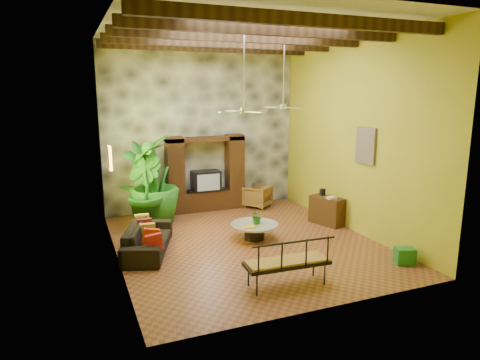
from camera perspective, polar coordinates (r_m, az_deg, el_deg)
name	(u,v)px	position (r m, az deg, el deg)	size (l,w,h in m)	color
ground	(245,242)	(10.54, 0.68, -8.27)	(7.00, 7.00, 0.00)	brown
ceiling	(246,27)	(10.00, 0.75, 19.74)	(6.00, 7.00, 0.02)	silver
back_wall	(201,128)	(13.25, -5.17, 6.92)	(6.00, 0.02, 5.00)	#9EA024
left_wall	(111,146)	(9.24, -16.77, 4.34)	(0.02, 7.00, 5.00)	#9EA024
right_wall	(353,135)	(11.45, 14.77, 5.81)	(0.02, 7.00, 5.00)	#9EA024
stone_accent_wall	(202,128)	(13.19, -5.10, 6.90)	(5.98, 0.10, 4.98)	#3A3D41
ceiling_beams	(246,37)	(9.97, 0.75, 18.49)	(5.95, 5.36, 0.22)	#322210
entertainment_center	(206,179)	(13.12, -4.59, 0.11)	(2.40, 0.55, 2.30)	black
ceiling_fan_front	(244,101)	(9.46, 0.54, 10.48)	(1.28, 1.28, 1.86)	silver
ceiling_fan_back	(283,99)	(11.67, 5.80, 10.68)	(1.28, 1.28, 1.86)	silver
wall_art_mask	(110,158)	(10.28, -16.95, 2.79)	(0.06, 0.32, 0.55)	gold
wall_art_painting	(366,146)	(10.98, 16.41, 4.42)	(0.06, 0.70, 0.90)	#255188
sofa	(148,238)	(10.07, -12.17, -7.62)	(2.18, 0.85, 0.64)	black
wicker_armchair	(257,196)	(13.56, 2.34, -2.16)	(0.74, 0.76, 0.70)	olive
tall_plant_a	(144,182)	(12.26, -12.74, -0.21)	(1.19, 0.81, 2.26)	#195F1A
tall_plant_b	(144,191)	(11.56, -12.71, -1.49)	(1.12, 0.90, 2.04)	#185D1A
tall_plant_c	(154,180)	(11.92, -11.45, 0.05)	(1.39, 1.39, 2.48)	#20691B
coffee_table	(254,229)	(10.66, 1.93, -6.59)	(1.17, 1.17, 0.40)	black
centerpiece_plant	(257,216)	(10.58, 2.28, -4.87)	(0.33, 0.29, 0.37)	#1D5917
yellow_tray	(249,227)	(10.32, 1.21, -6.28)	(0.28, 0.20, 0.03)	gold
iron_bench	(289,261)	(8.13, 6.54, -10.62)	(1.65, 0.66, 0.57)	black
side_console	(327,211)	(12.05, 11.50, -4.02)	(0.43, 0.96, 0.77)	#361E11
green_bin	(405,256)	(9.89, 21.10, -9.41)	(0.40, 0.30, 0.35)	#1F773F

